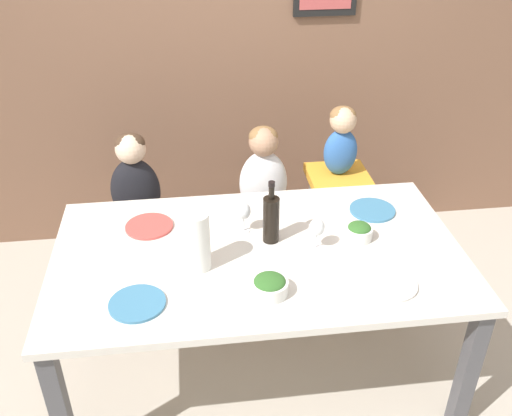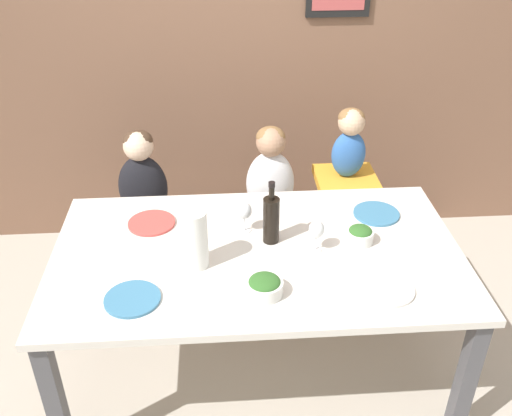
{
  "view_description": "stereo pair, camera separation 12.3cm",
  "coord_description": "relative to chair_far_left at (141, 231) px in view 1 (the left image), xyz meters",
  "views": [
    {
      "loc": [
        -0.27,
        -2.08,
        2.27
      ],
      "look_at": [
        0.0,
        0.08,
        0.92
      ],
      "focal_mm": 40.0,
      "sensor_mm": 36.0,
      "label": 1
    },
    {
      "loc": [
        -0.15,
        -2.09,
        2.27
      ],
      "look_at": [
        0.0,
        0.08,
        0.92
      ],
      "focal_mm": 40.0,
      "sensor_mm": 36.0,
      "label": 2
    }
  ],
  "objects": [
    {
      "name": "wall_back",
      "position": [
        0.6,
        0.59,
        0.96
      ],
      "size": [
        10.0,
        0.09,
        2.7
      ],
      "color": "brown",
      "rests_on": "ground_plane"
    },
    {
      "name": "dining_table",
      "position": [
        0.6,
        -0.77,
        0.28
      ],
      "size": [
        1.85,
        1.05,
        0.74
      ],
      "color": "silver",
      "rests_on": "ground_plane"
    },
    {
      "name": "dinner_plate_back_right",
      "position": [
        1.21,
        -0.51,
        0.36
      ],
      "size": [
        0.23,
        0.23,
        0.01
      ],
      "color": "teal",
      "rests_on": "dining_table"
    },
    {
      "name": "chair_far_left",
      "position": [
        0.0,
        0.0,
        0.0
      ],
      "size": [
        0.41,
        0.39,
        0.46
      ],
      "color": "silver",
      "rests_on": "ground_plane"
    },
    {
      "name": "salad_bowl_large",
      "position": [
        0.6,
        -1.07,
        0.4
      ],
      "size": [
        0.15,
        0.15,
        0.08
      ],
      "color": "white",
      "rests_on": "dining_table"
    },
    {
      "name": "chair_right_highchair",
      "position": [
        1.17,
        -0.0,
        0.15
      ],
      "size": [
        0.35,
        0.33,
        0.69
      ],
      "color": "silver",
      "rests_on": "ground_plane"
    },
    {
      "name": "chair_far_center",
      "position": [
        0.73,
        0.0,
        0.0
      ],
      "size": [
        0.41,
        0.39,
        0.46
      ],
      "color": "silver",
      "rests_on": "ground_plane"
    },
    {
      "name": "person_baby_right",
      "position": [
        1.17,
        0.0,
        0.54
      ],
      "size": [
        0.19,
        0.15,
        0.41
      ],
      "color": "#3366B2",
      "rests_on": "chair_right_highchair"
    },
    {
      "name": "wine_bottle",
      "position": [
        0.67,
        -0.7,
        0.48
      ],
      "size": [
        0.08,
        0.08,
        0.31
      ],
      "color": "black",
      "rests_on": "dining_table"
    },
    {
      "name": "dinner_plate_back_left",
      "position": [
        0.1,
        -0.52,
        0.36
      ],
      "size": [
        0.23,
        0.23,
        0.01
      ],
      "color": "#D14C47",
      "rests_on": "dining_table"
    },
    {
      "name": "person_child_left",
      "position": [
        0.0,
        0.0,
        0.35
      ],
      "size": [
        0.28,
        0.18,
        0.54
      ],
      "color": "black",
      "rests_on": "chair_far_left"
    },
    {
      "name": "wine_glass_far",
      "position": [
        0.55,
        -0.61,
        0.47
      ],
      "size": [
        0.07,
        0.07,
        0.15
      ],
      "color": "white",
      "rests_on": "dining_table"
    },
    {
      "name": "dinner_plate_front_left",
      "position": [
        0.07,
        -1.07,
        0.36
      ],
      "size": [
        0.23,
        0.23,
        0.01
      ],
      "color": "teal",
      "rests_on": "dining_table"
    },
    {
      "name": "ground_plane",
      "position": [
        0.6,
        -0.77,
        -0.39
      ],
      "size": [
        14.0,
        14.0,
        0.0
      ],
      "primitive_type": "plane",
      "color": "#BCB2A3"
    },
    {
      "name": "person_child_center",
      "position": [
        0.73,
        0.0,
        0.35
      ],
      "size": [
        0.28,
        0.18,
        0.54
      ],
      "color": "silver",
      "rests_on": "chair_far_center"
    },
    {
      "name": "salad_bowl_small",
      "position": [
        1.08,
        -0.73,
        0.4
      ],
      "size": [
        0.13,
        0.13,
        0.08
      ],
      "color": "white",
      "rests_on": "dining_table"
    },
    {
      "name": "wine_glass_near",
      "position": [
        0.86,
        -0.78,
        0.47
      ],
      "size": [
        0.07,
        0.07,
        0.15
      ],
      "color": "white",
      "rests_on": "dining_table"
    },
    {
      "name": "paper_towel_roll",
      "position": [
        0.33,
        -0.86,
        0.49
      ],
      "size": [
        0.11,
        0.11,
        0.27
      ],
      "color": "white",
      "rests_on": "dining_table"
    },
    {
      "name": "dinner_plate_front_right",
      "position": [
        1.11,
        -1.09,
        0.36
      ],
      "size": [
        0.23,
        0.23,
        0.01
      ],
      "color": "silver",
      "rests_on": "dining_table"
    }
  ]
}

